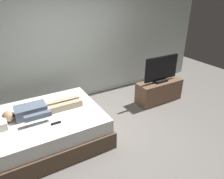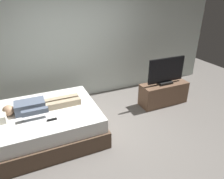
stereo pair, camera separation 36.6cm
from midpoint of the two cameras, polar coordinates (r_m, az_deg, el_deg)
The scene contains 7 objects.
ground_plane at distance 3.69m, azimuth 2.82°, elevation -14.27°, with size 10.00×10.00×0.00m, color slate.
back_wall at distance 4.85m, azimuth -2.89°, elevation 14.16°, with size 6.40×0.10×2.80m, color silver.
bed at distance 3.76m, azimuth -16.70°, elevation -9.62°, with size 2.05×1.49×0.54m.
person at distance 3.62m, azimuth -17.10°, elevation -4.38°, with size 1.26×0.46×0.18m.
remote at distance 3.33m, azimuth -13.34°, elevation -8.22°, with size 0.15×0.04×0.02m, color black.
tv_stand at distance 4.88m, azimuth 16.20°, elevation -1.10°, with size 1.10×0.40×0.50m, color brown.
tv at distance 4.67m, azimuth 16.99°, elevation 4.76°, with size 0.88×0.20×0.59m.
Camera 2 is at (-1.14, -2.59, 2.37)m, focal length 32.92 mm.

